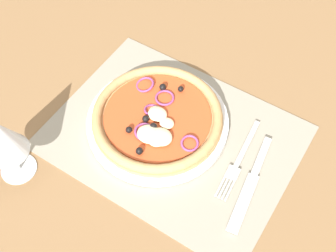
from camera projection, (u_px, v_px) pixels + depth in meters
The scene contains 7 objects.
ground_plane at pixel (173, 140), 84.68cm from camera, with size 190.00×140.00×2.40cm, color olive.
placemat at pixel (173, 136), 83.53cm from camera, with size 44.66×33.63×0.40cm, color gray.
plate at pixel (158, 122), 84.34cm from camera, with size 26.92×26.92×1.32cm, color white.
pizza at pixel (157, 117), 82.81cm from camera, with size 24.62×24.62×2.69cm.
fork at pixel (238, 163), 79.84cm from camera, with size 3.16×18.06×0.44cm.
knife at pixel (251, 183), 77.42cm from camera, with size 4.36×20.04×0.62cm.
wine_glass at pixel (2, 138), 71.48cm from camera, with size 7.20×7.20×14.90cm.
Camera 1 is at (-23.75, 39.15, 70.09)cm, focal length 47.55 mm.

